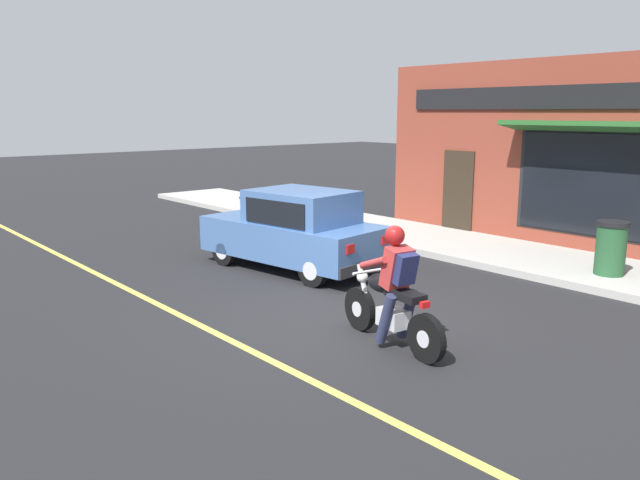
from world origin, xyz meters
TOP-DOWN VIEW (x-y plane):
  - ground_plane at (0.00, 0.00)m, footprint 80.00×80.00m
  - sidewalk_curb at (5.35, 3.00)m, footprint 2.60×22.00m
  - lane_stripe at (-1.80, 3.00)m, footprint 0.12×19.80m
  - storefront_building at (6.88, 0.10)m, footprint 1.25×9.44m
  - motorcycle_with_rider at (-0.27, -1.43)m, footprint 0.64×2.01m
  - car_hatchback at (1.33, 2.64)m, footprint 2.14×3.97m
  - trash_bin at (5.05, -1.85)m, footprint 0.56×0.56m

SIDE VIEW (x-z plane):
  - ground_plane at x=0.00m, z-range 0.00..0.00m
  - lane_stripe at x=-1.80m, z-range 0.00..0.01m
  - sidewalk_curb at x=5.35m, z-range 0.00..0.14m
  - trash_bin at x=5.05m, z-range 0.15..1.13m
  - motorcycle_with_rider at x=-0.27m, z-range -0.13..1.49m
  - car_hatchback at x=1.33m, z-range -0.02..1.55m
  - storefront_building at x=6.88m, z-range 0.01..4.21m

